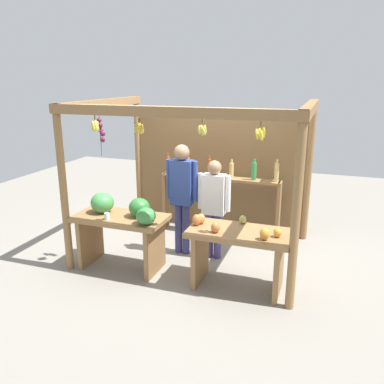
{
  "coord_description": "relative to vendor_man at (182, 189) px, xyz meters",
  "views": [
    {
      "loc": [
        1.77,
        -5.26,
        2.56
      ],
      "look_at": [
        0.0,
        -0.22,
        1.02
      ],
      "focal_mm": 36.91,
      "sensor_mm": 36.0,
      "label": 1
    }
  ],
  "objects": [
    {
      "name": "ground_plane",
      "position": [
        0.2,
        0.09,
        -1.0
      ],
      "size": [
        12.0,
        12.0,
        0.0
      ],
      "primitive_type": "plane",
      "color": "gray",
      "rests_on": "ground"
    },
    {
      "name": "market_stall",
      "position": [
        0.2,
        0.57,
        0.34
      ],
      "size": [
        3.12,
        2.29,
        2.26
      ],
      "color": "olive",
      "rests_on": "ground"
    },
    {
      "name": "fruit_counter_left",
      "position": [
        -0.6,
        -0.73,
        -0.32
      ],
      "size": [
        1.28,
        0.67,
        1.05
      ],
      "color": "olive",
      "rests_on": "ground"
    },
    {
      "name": "fruit_counter_right",
      "position": [
        1.02,
        -0.73,
        -0.43
      ],
      "size": [
        1.26,
        0.65,
        0.91
      ],
      "color": "olive",
      "rests_on": "ground"
    },
    {
      "name": "bottle_shelf_unit",
      "position": [
        0.34,
        0.91,
        -0.2
      ],
      "size": [
        2.0,
        0.22,
        1.36
      ],
      "color": "olive",
      "rests_on": "ground"
    },
    {
      "name": "vendor_man",
      "position": [
        0.0,
        0.0,
        0.0
      ],
      "size": [
        0.48,
        0.22,
        1.66
      ],
      "rotation": [
        0.0,
        0.0,
        0.19
      ],
      "color": "navy",
      "rests_on": "ground"
    },
    {
      "name": "vendor_woman",
      "position": [
        0.49,
        -0.0,
        -0.13
      ],
      "size": [
        0.48,
        0.2,
        1.46
      ],
      "rotation": [
        0.0,
        0.0,
        0.18
      ],
      "color": "#3D356D",
      "rests_on": "ground"
    }
  ]
}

